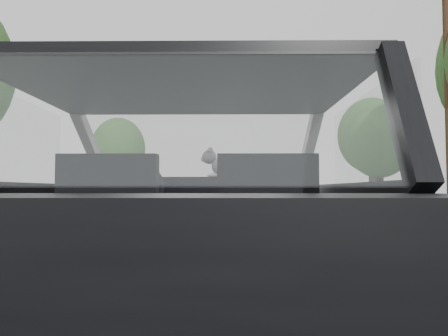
{
  "coord_description": "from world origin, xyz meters",
  "views": [
    {
      "loc": [
        0.21,
        -2.58,
        0.91
      ],
      "look_at": [
        0.17,
        0.54,
        1.07
      ],
      "focal_mm": 35.0,
      "sensor_mm": 36.0,
      "label": 1
    }
  ],
  "objects_px": {
    "subject_car": "(194,221)",
    "other_car": "(226,193)",
    "highway_sign": "(302,183)",
    "cat": "(240,167)"
  },
  "relations": [
    {
      "from": "other_car",
      "to": "cat",
      "type": "bearing_deg",
      "value": -82.69
    },
    {
      "from": "cat",
      "to": "highway_sign",
      "type": "height_order",
      "value": "highway_sign"
    },
    {
      "from": "cat",
      "to": "other_car",
      "type": "xyz_separation_m",
      "value": [
        -0.28,
        24.8,
        -0.39
      ]
    },
    {
      "from": "highway_sign",
      "to": "subject_car",
      "type": "bearing_deg",
      "value": -101.33
    },
    {
      "from": "subject_car",
      "to": "cat",
      "type": "xyz_separation_m",
      "value": [
        0.29,
        0.59,
        0.35
      ]
    },
    {
      "from": "subject_car",
      "to": "highway_sign",
      "type": "distance_m",
      "value": 27.76
    },
    {
      "from": "subject_car",
      "to": "other_car",
      "type": "xyz_separation_m",
      "value": [
        0.01,
        25.4,
        -0.04
      ]
    },
    {
      "from": "cat",
      "to": "highway_sign",
      "type": "bearing_deg",
      "value": 91.09
    },
    {
      "from": "highway_sign",
      "to": "other_car",
      "type": "bearing_deg",
      "value": -160.84
    },
    {
      "from": "subject_car",
      "to": "cat",
      "type": "bearing_deg",
      "value": 64.13
    }
  ]
}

